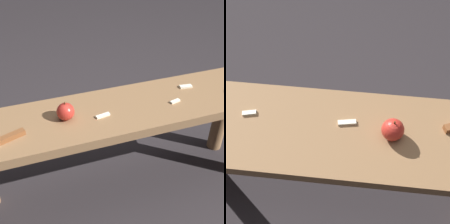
{
  "view_description": "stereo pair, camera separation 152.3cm",
  "coord_description": "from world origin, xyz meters",
  "views": [
    {
      "loc": [
        -0.38,
        -0.98,
        1.22
      ],
      "look_at": [
        -0.06,
        -0.05,
        0.51
      ],
      "focal_mm": 50.0,
      "sensor_mm": 36.0,
      "label": 1
    },
    {
      "loc": [
        -0.12,
        0.51,
        1.32
      ],
      "look_at": [
        -0.06,
        -0.05,
        0.51
      ],
      "focal_mm": 50.0,
      "sensor_mm": 36.0,
      "label": 2
    }
  ],
  "objects": [
    {
      "name": "apple_slice_center",
      "position": [
        0.23,
        -0.03,
        0.49
      ],
      "size": [
        0.05,
        0.03,
        0.01
      ],
      "color": "white",
      "rests_on": "wooden_bench"
    },
    {
      "name": "apple_slice_near_bowl",
      "position": [
        -0.09,
        -0.03,
        0.49
      ],
      "size": [
        0.06,
        0.03,
        0.01
      ],
      "color": "white",
      "rests_on": "wooden_bench"
    },
    {
      "name": "apple_whole",
      "position": [
        -0.24,
        -0.0,
        0.52
      ],
      "size": [
        0.07,
        0.07,
        0.08
      ],
      "color": "red",
      "rests_on": "wooden_bench"
    },
    {
      "name": "wooden_bench",
      "position": [
        0.0,
        0.0,
        0.37
      ],
      "size": [
        1.35,
        0.33,
        0.48
      ],
      "color": "olive",
      "rests_on": "ground_plane"
    },
    {
      "name": "ground_plane",
      "position": [
        0.0,
        0.0,
        0.0
      ],
      "size": [
        8.0,
        8.0,
        0.0
      ],
      "primitive_type": "plane",
      "color": "#2D282B"
    }
  ]
}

